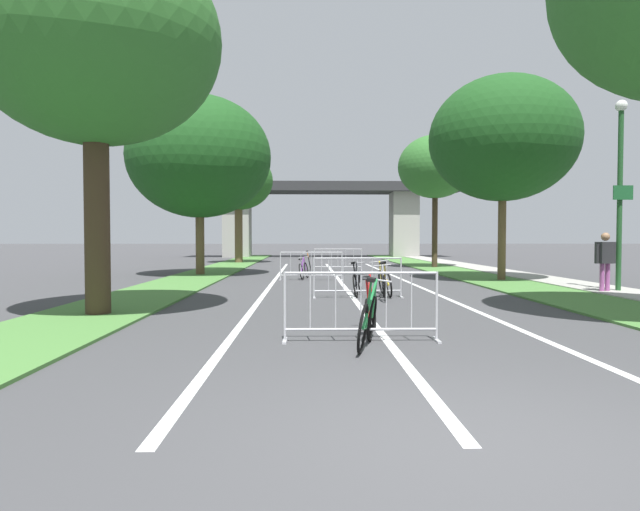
# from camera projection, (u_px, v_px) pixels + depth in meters

# --- Properties ---
(ground_plane) EXTENTS (300.00, 300.00, 0.00)m
(ground_plane) POSITION_uv_depth(u_px,v_px,m) (473.00, 449.00, 3.90)
(ground_plane) COLOR #3D3D3F
(grass_verge_left) EXTENTS (2.35, 48.62, 0.05)m
(grass_verge_left) POSITION_uv_depth(u_px,v_px,m) (210.00, 273.00, 23.63)
(grass_verge_left) COLOR #477A38
(grass_verge_left) RESTS_ON ground
(grass_verge_right) EXTENTS (2.35, 48.62, 0.05)m
(grass_verge_right) POSITION_uv_depth(u_px,v_px,m) (456.00, 272.00, 23.91)
(grass_verge_right) COLOR #477A38
(grass_verge_right) RESTS_ON ground
(sidewalk_path_right) EXTENTS (1.71, 48.62, 0.08)m
(sidewalk_path_right) POSITION_uv_depth(u_px,v_px,m) (500.00, 272.00, 23.97)
(sidewalk_path_right) COLOR #9E9B93
(sidewalk_path_right) RESTS_ON ground
(lane_stripe_center) EXTENTS (0.14, 28.13, 0.01)m
(lane_stripe_center) POSITION_uv_depth(u_px,v_px,m) (342.00, 284.00, 17.95)
(lane_stripe_center) COLOR silver
(lane_stripe_center) RESTS_ON ground
(lane_stripe_right_lane) EXTENTS (0.14, 28.13, 0.01)m
(lane_stripe_right_lane) POSITION_uv_depth(u_px,v_px,m) (413.00, 284.00, 18.01)
(lane_stripe_right_lane) COLOR silver
(lane_stripe_right_lane) RESTS_ON ground
(lane_stripe_left_lane) EXTENTS (0.14, 28.13, 0.01)m
(lane_stripe_left_lane) POSITION_uv_depth(u_px,v_px,m) (272.00, 284.00, 17.89)
(lane_stripe_left_lane) COLOR silver
(lane_stripe_left_lane) RESTS_ON ground
(overpass_bridge) EXTENTS (22.67, 3.98, 6.10)m
(overpass_bridge) POSITION_uv_depth(u_px,v_px,m) (321.00, 205.00, 43.91)
(overpass_bridge) COLOR #2D2D30
(overpass_bridge) RESTS_ON ground
(tree_left_pine_near) EXTENTS (4.94, 4.94, 7.60)m
(tree_left_pine_near) POSITION_uv_depth(u_px,v_px,m) (95.00, 39.00, 10.42)
(tree_left_pine_near) COLOR #3D2D1E
(tree_left_pine_near) RESTS_ON ground
(tree_left_oak_mid) EXTENTS (5.95, 5.95, 7.47)m
(tree_left_oak_mid) POSITION_uv_depth(u_px,v_px,m) (199.00, 157.00, 22.07)
(tree_left_oak_mid) COLOR brown
(tree_left_oak_mid) RESTS_ON ground
(tree_left_maple_mid) EXTENTS (4.30, 4.30, 6.99)m
(tree_left_maple_mid) POSITION_uv_depth(u_px,v_px,m) (238.00, 181.00, 33.09)
(tree_left_maple_mid) COLOR brown
(tree_left_maple_mid) RESTS_ON ground
(tree_right_oak_near) EXTENTS (5.27, 5.27, 7.38)m
(tree_right_oak_near) POSITION_uv_depth(u_px,v_px,m) (503.00, 139.00, 19.10)
(tree_right_oak_near) COLOR brown
(tree_right_oak_near) RESTS_ON ground
(tree_right_pine_far) EXTENTS (3.86, 3.86, 6.92)m
(tree_right_pine_far) POSITION_uv_depth(u_px,v_px,m) (435.00, 167.00, 27.57)
(tree_right_pine_far) COLOR #3D2D1E
(tree_right_pine_far) RESTS_ON ground
(lamppost_with_sign) EXTENTS (0.56, 0.32, 5.42)m
(lamppost_with_sign) POSITION_uv_depth(u_px,v_px,m) (620.00, 179.00, 14.88)
(lamppost_with_sign) COLOR #1E4C23
(lamppost_with_sign) RESTS_ON ground
(crowd_barrier_nearest) EXTENTS (2.35, 0.46, 1.05)m
(crowd_barrier_nearest) POSITION_uv_depth(u_px,v_px,m) (361.00, 307.00, 7.96)
(crowd_barrier_nearest) COLOR #ADADB2
(crowd_barrier_nearest) RESTS_ON ground
(crowd_barrier_second) EXTENTS (2.36, 0.52, 1.05)m
(crowd_barrier_second) POSITION_uv_depth(u_px,v_px,m) (358.00, 278.00, 13.83)
(crowd_barrier_second) COLOR #ADADB2
(crowd_barrier_second) RESTS_ON ground
(crowd_barrier_third) EXTENTS (2.36, 0.54, 1.05)m
(crowd_barrier_third) POSITION_uv_depth(u_px,v_px,m) (311.00, 266.00, 19.66)
(crowd_barrier_third) COLOR #ADADB2
(crowd_barrier_third) RESTS_ON ground
(crowd_barrier_fourth) EXTENTS (2.36, 0.56, 1.05)m
(crowd_barrier_fourth) POSITION_uv_depth(u_px,v_px,m) (338.00, 260.00, 25.55)
(crowd_barrier_fourth) COLOR #ADADB2
(crowd_barrier_fourth) RESTS_ON ground
(bicycle_black_0) EXTENTS (0.47, 1.67, 0.93)m
(bicycle_black_0) POSITION_uv_depth(u_px,v_px,m) (357.00, 282.00, 14.25)
(bicycle_black_0) COLOR black
(bicycle_black_0) RESTS_ON ground
(bicycle_orange_1) EXTENTS (0.52, 1.72, 0.97)m
(bicycle_orange_1) POSITION_uv_depth(u_px,v_px,m) (309.00, 263.00, 25.12)
(bicycle_orange_1) COLOR black
(bicycle_orange_1) RESTS_ON ground
(bicycle_green_2) EXTENTS (0.67, 1.66, 1.01)m
(bicycle_green_2) POSITION_uv_depth(u_px,v_px,m) (368.00, 320.00, 7.54)
(bicycle_green_2) COLOR black
(bicycle_green_2) RESTS_ON ground
(bicycle_yellow_3) EXTENTS (0.54, 1.69, 0.95)m
(bicycle_yellow_3) POSITION_uv_depth(u_px,v_px,m) (385.00, 282.00, 14.32)
(bicycle_yellow_3) COLOR black
(bicycle_yellow_3) RESTS_ON ground
(bicycle_silver_4) EXTENTS (0.46, 1.67, 0.94)m
(bicycle_silver_4) POSITION_uv_depth(u_px,v_px,m) (384.00, 285.00, 13.48)
(bicycle_silver_4) COLOR black
(bicycle_silver_4) RESTS_ON ground
(bicycle_red_5) EXTENTS (0.49, 1.72, 0.99)m
(bicycle_red_5) POSITION_uv_depth(u_px,v_px,m) (371.00, 312.00, 8.48)
(bicycle_red_5) COLOR black
(bicycle_red_5) RESTS_ON ground
(bicycle_purple_6) EXTENTS (0.45, 1.57, 0.87)m
(bicycle_purple_6) POSITION_uv_depth(u_px,v_px,m) (304.00, 270.00, 20.21)
(bicycle_purple_6) COLOR black
(bicycle_purple_6) RESTS_ON ground
(pedestrian_waiting) EXTENTS (0.61, 0.38, 1.71)m
(pedestrian_waiting) POSITION_uv_depth(u_px,v_px,m) (605.00, 257.00, 14.79)
(pedestrian_waiting) COLOR #994C8C
(pedestrian_waiting) RESTS_ON ground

